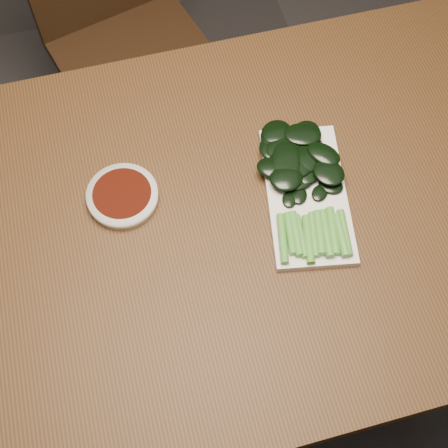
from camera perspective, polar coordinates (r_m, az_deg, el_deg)
ground at (r=1.79m, az=-0.42°, el=-10.85°), size 6.00×6.00×0.00m
table at (r=1.16m, az=-0.64°, el=-1.13°), size 1.40×0.80×0.75m
chair_far at (r=1.75m, az=-9.26°, el=17.17°), size 0.48×0.48×0.89m
sauce_bowl at (r=1.11m, az=-9.25°, el=2.52°), size 0.13×0.13×0.02m
serving_plate at (r=1.12m, az=7.54°, el=2.66°), size 0.19×0.30×0.01m
gai_lan at (r=1.12m, az=6.87°, el=4.70°), size 0.17×0.31×0.03m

